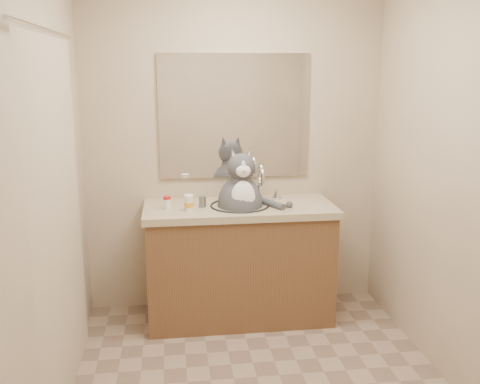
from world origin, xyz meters
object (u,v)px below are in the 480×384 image
cat (241,200)px  pill_bottle_redcap (167,203)px  grey_canister (202,202)px  pill_bottle_orange (189,203)px

cat → pill_bottle_redcap: bearing=178.4°
grey_canister → cat: bearing=-2.5°
cat → pill_bottle_redcap: 0.51m
pill_bottle_orange → cat: bearing=12.0°
cat → pill_bottle_redcap: cat is taller
pill_bottle_redcap → pill_bottle_orange: (0.15, -0.07, 0.01)m
pill_bottle_redcap → cat: bearing=0.9°
cat → grey_canister: size_ratio=8.04×
pill_bottle_redcap → pill_bottle_orange: 0.16m
cat → grey_canister: bearing=175.0°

